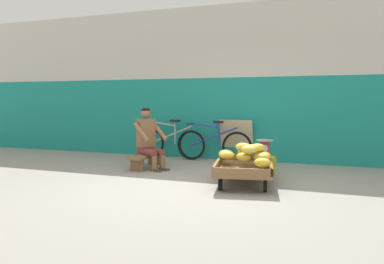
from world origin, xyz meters
TOP-DOWN VIEW (x-y plane):
  - ground_plane at (0.00, 0.00)m, footprint 80.00×80.00m
  - back_wall at (0.00, 2.89)m, footprint 16.00×0.30m
  - banana_cart at (0.61, 0.47)m, footprint 1.11×1.58m
  - banana_pile at (0.67, 0.56)m, footprint 0.99×1.29m
  - low_bench at (-1.46, 1.22)m, footprint 0.35×1.11m
  - vendor_seated at (-1.39, 1.18)m, footprint 0.74×0.64m
  - plastic_crate at (0.75, 1.45)m, footprint 0.36×0.28m
  - weighing_scale at (0.75, 1.45)m, footprint 0.30×0.30m
  - bicycle_near_left at (-1.53, 2.53)m, footprint 1.66×0.48m
  - bicycle_far_left at (-0.51, 2.45)m, footprint 1.66×0.48m
  - sign_board at (-0.08, 2.71)m, footprint 0.70×0.26m

SIDE VIEW (x-z plane):
  - ground_plane at x=0.00m, z-range 0.00..0.00m
  - plastic_crate at x=0.75m, z-range 0.00..0.30m
  - low_bench at x=-1.46m, z-range 0.06..0.33m
  - banana_cart at x=0.61m, z-range 0.06..0.42m
  - bicycle_near_left at x=-1.53m, z-range -0.08..0.78m
  - bicycle_far_left at x=-0.51m, z-range -0.08..0.78m
  - sign_board at x=-0.08m, z-range 0.00..0.87m
  - weighing_scale at x=0.75m, z-range 0.31..0.60m
  - banana_pile at x=0.67m, z-range 0.33..0.59m
  - vendor_seated at x=-1.39m, z-range 0.00..1.14m
  - back_wall at x=0.00m, z-range 0.00..3.31m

